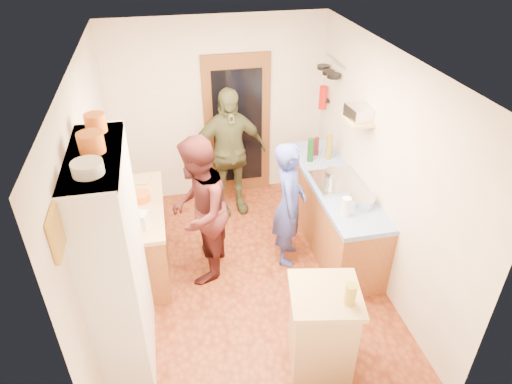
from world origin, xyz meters
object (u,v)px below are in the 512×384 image
object	(u,v)px
hutch_body	(117,266)
right_counter_base	(331,212)
person_back	(229,153)
person_left	(202,209)
person_hob	(292,206)
island_base	(322,330)

from	to	relation	value
hutch_body	right_counter_base	size ratio (longest dim) A/B	1.00
hutch_body	person_back	bearing A→B (deg)	59.10
right_counter_base	person_left	size ratio (longest dim) A/B	1.25
hutch_body	person_hob	size ratio (longest dim) A/B	1.39
right_counter_base	person_back	size ratio (longest dim) A/B	1.20
person_left	right_counter_base	bearing A→B (deg)	116.15
hutch_body	person_left	distance (m)	1.35
hutch_body	person_back	distance (m)	2.63
person_hob	person_left	size ratio (longest dim) A/B	0.89
person_hob	person_left	bearing A→B (deg)	107.87
right_counter_base	person_left	xyz separation A→B (m)	(-1.66, -0.27, 0.46)
hutch_body	island_base	bearing A→B (deg)	-15.95
island_base	person_hob	size ratio (longest dim) A/B	0.55
person_hob	person_back	bearing A→B (deg)	41.53
right_counter_base	island_base	world-z (taller)	island_base
hutch_body	person_left	bearing A→B (deg)	50.87
island_base	person_hob	xyz separation A→B (m)	(0.13, 1.53, 0.36)
person_left	person_back	distance (m)	1.32
island_base	person_back	bearing A→B (deg)	98.39
right_counter_base	person_back	xyz separation A→B (m)	(-1.15, 0.95, 0.49)
hutch_body	island_base	world-z (taller)	hutch_body
person_back	hutch_body	bearing A→B (deg)	-129.03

